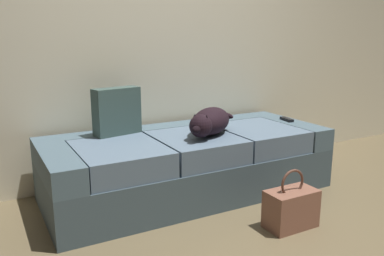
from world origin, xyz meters
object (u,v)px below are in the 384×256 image
(dog_dark, at_px, (209,122))
(throw_pillow, at_px, (117,111))
(couch, at_px, (189,163))
(tv_remote, at_px, (287,119))
(handbag, at_px, (291,208))

(dog_dark, xyz_separation_m, throw_pillow, (-0.57, 0.35, 0.07))
(dog_dark, height_order, throw_pillow, throw_pillow)
(couch, xyz_separation_m, tv_remote, (0.94, -0.01, 0.25))
(handbag, bearing_deg, couch, 109.96)
(couch, distance_m, tv_remote, 0.97)
(couch, distance_m, throw_pillow, 0.66)
(couch, xyz_separation_m, handbag, (0.29, -0.80, -0.10))
(couch, height_order, tv_remote, tv_remote)
(couch, relative_size, throw_pillow, 6.18)
(throw_pillow, bearing_deg, tv_remote, -9.40)
(couch, distance_m, handbag, 0.86)
(couch, height_order, dog_dark, dog_dark)
(couch, relative_size, handbag, 5.55)
(couch, bearing_deg, throw_pillow, 154.16)
(handbag, bearing_deg, throw_pillow, 126.46)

